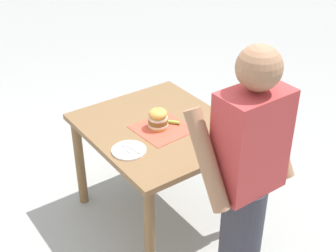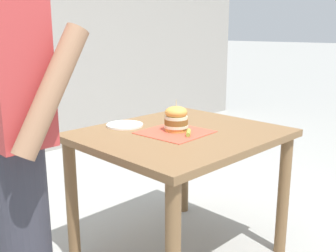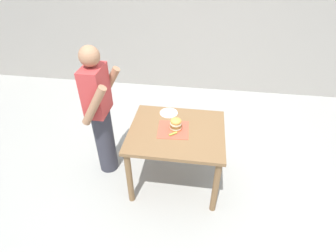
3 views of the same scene
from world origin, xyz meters
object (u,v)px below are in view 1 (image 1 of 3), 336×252
object	(u,v)px
patio_table	(160,141)
sandwich	(158,118)
pickle_spear	(173,122)
diner_across_table	(245,188)
side_plate_with_forks	(129,150)

from	to	relation	value
patio_table	sandwich	distance (m)	0.20
pickle_spear	diner_across_table	world-z (taller)	diner_across_table
side_plate_with_forks	pickle_spear	bearing A→B (deg)	-165.75
patio_table	side_plate_with_forks	distance (m)	0.38
pickle_spear	side_plate_with_forks	distance (m)	0.43
sandwich	side_plate_with_forks	size ratio (longest dim) A/B	0.81
side_plate_with_forks	diner_across_table	bearing A→B (deg)	107.67
patio_table	diner_across_table	xyz separation A→B (m)	(0.08, 0.92, 0.22)
patio_table	sandwich	world-z (taller)	sandwich
pickle_spear	side_plate_with_forks	size ratio (longest dim) A/B	0.45
side_plate_with_forks	diner_across_table	distance (m)	0.82
sandwich	side_plate_with_forks	world-z (taller)	sandwich
sandwich	diner_across_table	world-z (taller)	diner_across_table
patio_table	diner_across_table	bearing A→B (deg)	84.95
patio_table	sandwich	size ratio (longest dim) A/B	6.03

